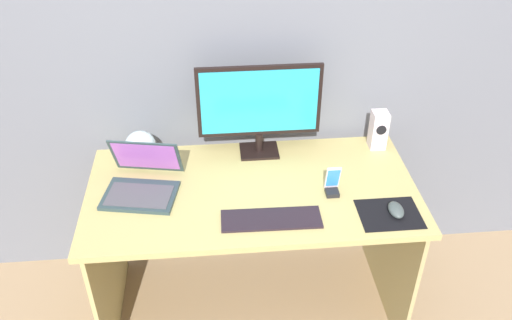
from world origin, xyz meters
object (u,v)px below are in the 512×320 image
object	(u,v)px
speaker_right	(378,130)
fishbowl	(141,146)
keyboard_external	(271,219)
mouse	(396,210)
laptop	(142,182)
monitor	(259,106)
phone_in_dock	(332,184)

from	to	relation	value
speaker_right	fishbowl	size ratio (longest dim) A/B	1.30
speaker_right	keyboard_external	bearing A→B (deg)	-139.42
mouse	laptop	bearing A→B (deg)	166.20
monitor	speaker_right	distance (m)	0.59
monitor	speaker_right	size ratio (longest dim) A/B	2.97
laptop	fishbowl	size ratio (longest dim) A/B	2.42
fishbowl	mouse	world-z (taller)	fishbowl
laptop	keyboard_external	bearing A→B (deg)	-24.63
speaker_right	laptop	distance (m)	1.12
monitor	phone_in_dock	distance (m)	0.48
monitor	keyboard_external	size ratio (longest dim) A/B	1.39
monitor	speaker_right	bearing A→B (deg)	-0.30
fishbowl	laptop	bearing A→B (deg)	-84.47
fishbowl	phone_in_dock	size ratio (longest dim) A/B	1.05
laptop	fishbowl	bearing A→B (deg)	95.53
mouse	phone_in_dock	distance (m)	0.28
phone_in_dock	monitor	bearing A→B (deg)	129.56
speaker_right	mouse	distance (m)	0.50
laptop	fishbowl	world-z (taller)	laptop
monitor	laptop	xyz separation A→B (m)	(-0.52, -0.24, -0.21)
speaker_right	phone_in_dock	xyz separation A→B (m)	(-0.29, -0.33, -0.05)
phone_in_dock	laptop	bearing A→B (deg)	173.32
laptop	fishbowl	distance (m)	0.24
monitor	phone_in_dock	bearing A→B (deg)	-50.44
fishbowl	speaker_right	bearing A→B (deg)	0.02
monitor	keyboard_external	xyz separation A→B (m)	(0.00, -0.48, -0.25)
fishbowl	keyboard_external	world-z (taller)	fishbowl
speaker_right	keyboard_external	world-z (taller)	speaker_right
laptop	keyboard_external	size ratio (longest dim) A/B	0.87
speaker_right	laptop	world-z (taller)	laptop
laptop	keyboard_external	world-z (taller)	laptop
fishbowl	mouse	distance (m)	1.17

